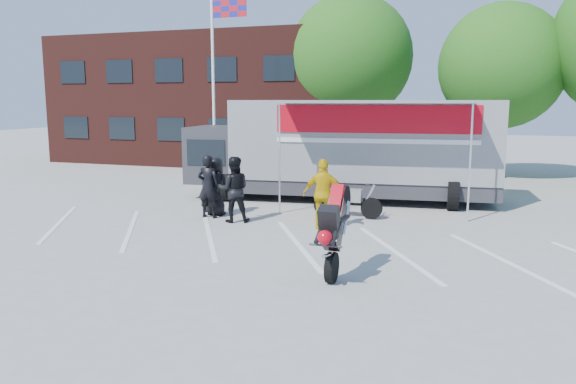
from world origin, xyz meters
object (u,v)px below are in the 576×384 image
Objects in this scene: tree_left at (350,58)px; parked_motorcycle at (347,217)px; spectator_leather_b at (208,186)px; spectator_leather_a at (215,186)px; stunt_bike_rider at (340,273)px; flagpole at (218,62)px; spectator_hivis at (324,194)px; transporter_truck at (348,200)px; spectator_leather_c at (234,189)px; tree_mid at (502,66)px.

tree_left is 13.05m from parked_motorcycle.
tree_left is at bearing -96.15° from spectator_leather_b.
stunt_bike_rider is at bearing 144.66° from spectator_leather_a.
spectator_hivis is (6.61, -7.23, -4.09)m from flagpole.
parked_motorcycle is 1.12× the size of spectator_hivis.
flagpole reaches higher than transporter_truck.
spectator_hivis is at bearing 156.57° from spectator_leather_c.
spectator_leather_c is at bearing 137.56° from stunt_bike_rider.
stunt_bike_rider is 1.12× the size of spectator_leather_a.
parked_motorcycle is (0.65, -2.84, 0.00)m from transporter_truck.
spectator_leather_b is 1.00× the size of spectator_leather_c.
tree_left is (4.24, 6.00, 0.51)m from flagpole.
transporter_truck is 5.10m from spectator_leather_a.
tree_mid is 15.05m from spectator_leather_b.
spectator_leather_c reaches higher than spectator_leather_b.
spectator_leather_b is (-5.04, 4.07, 0.95)m from stunt_bike_rider.
stunt_bike_rider is 6.54m from spectator_leather_b.
tree_mid is (7.00, -1.00, -0.62)m from tree_left.
spectator_leather_a reaches higher than parked_motorcycle.
spectator_leather_b is at bearing -14.02° from spectator_hivis.
tree_left is at bearing -114.53° from spectator_leather_c.
tree_left reaches higher than stunt_bike_rider.
flagpole is 10.62m from spectator_hivis.
stunt_bike_rider is at bearing -101.44° from tree_mid.
spectator_hivis reaches higher than spectator_leather_a.
stunt_bike_rider is (1.77, -8.33, 0.00)m from transporter_truck.
spectator_hivis reaches higher than spectator_leather_c.
spectator_leather_a is at bearing -20.70° from spectator_hivis.
spectator_leather_c is at bearing -123.11° from transporter_truck.
spectator_leather_c is (-2.31, -4.55, 0.95)m from transporter_truck.
spectator_leather_b is at bearing -133.69° from transporter_truck.
tree_mid is 12.40m from parked_motorcycle.
flagpole is 1.04× the size of tree_mid.
flagpole reaches higher than spectator_leather_b.
flagpole is at bearing -58.76° from spectator_leather_a.
spectator_leather_a is (-3.90, -0.99, 0.90)m from parked_motorcycle.
transporter_truck is 5.78× the size of spectator_leather_b.
tree_mid reaches higher than spectator_leather_b.
tree_mid is 0.70× the size of transporter_truck.
flagpole is 0.93× the size of tree_left.
stunt_bike_rider is at bearing 101.14° from spectator_hivis.
parked_motorcycle is at bearing -112.54° from tree_mid.
parked_motorcycle is (-4.36, -10.50, -4.94)m from tree_mid.
spectator_leather_a is at bearing -60.68° from spectator_leather_c.
spectator_leather_c is (-7.31, -12.21, -4.00)m from tree_mid.
flagpole is 14.51m from stunt_bike_rider.
spectator_hivis is at bearing -47.54° from flagpole.
spectator_hivis is at bearing 173.48° from parked_motorcycle.
tree_left is at bearing -89.22° from spectator_leather_a.
flagpole is 3.73× the size of parked_motorcycle.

